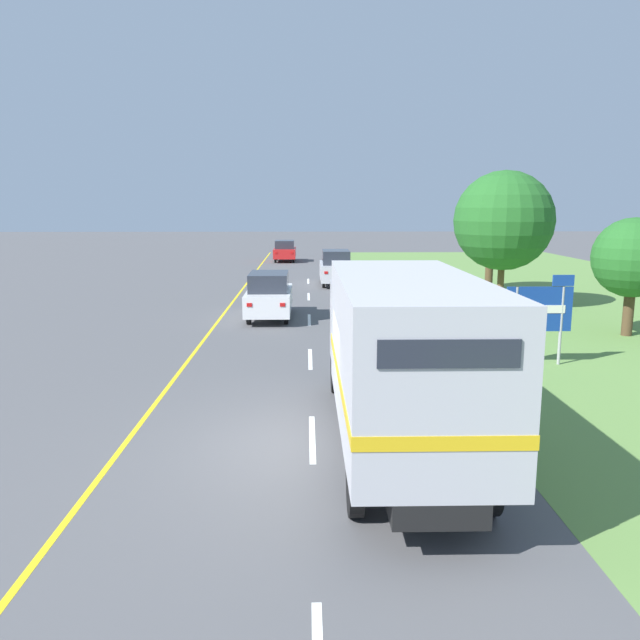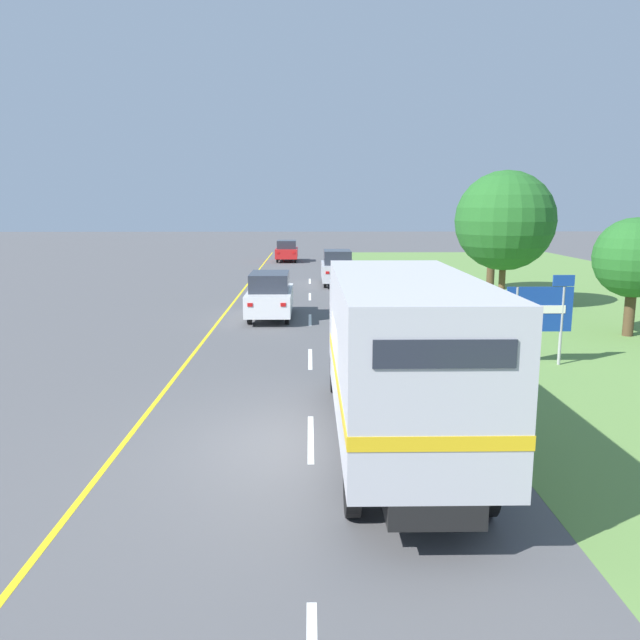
{
  "view_description": "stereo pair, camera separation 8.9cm",
  "coord_description": "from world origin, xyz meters",
  "px_view_note": "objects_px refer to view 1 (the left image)",
  "views": [
    {
      "loc": [
        -0.1,
        -11.58,
        4.63
      ],
      "look_at": [
        0.3,
        7.01,
        1.2
      ],
      "focal_mm": 35.0,
      "sensor_mm": 36.0,
      "label": 1
    },
    {
      "loc": [
        -0.01,
        -11.59,
        4.63
      ],
      "look_at": [
        0.3,
        7.01,
        1.2
      ],
      "focal_mm": 35.0,
      "sensor_mm": 36.0,
      "label": 2
    }
  ],
  "objects_px": {
    "horse_trailer_truck": "(399,351)",
    "roadside_tree_mid": "(504,221)",
    "lead_car_silver_ahead": "(336,268)",
    "highway_sign": "(540,311)",
    "delineator_post": "(520,407)",
    "lead_car_red_ahead": "(285,251)",
    "roadside_tree_near": "(633,258)",
    "roadside_tree_far": "(491,228)",
    "lead_car_white": "(269,295)"
  },
  "relations": [
    {
      "from": "lead_car_silver_ahead",
      "to": "roadside_tree_far",
      "type": "distance_m",
      "value": 9.04
    },
    {
      "from": "lead_car_white",
      "to": "highway_sign",
      "type": "distance_m",
      "value": 11.46
    },
    {
      "from": "highway_sign",
      "to": "roadside_tree_mid",
      "type": "xyz_separation_m",
      "value": [
        2.13,
        10.57,
        2.32
      ]
    },
    {
      "from": "roadside_tree_far",
      "to": "delineator_post",
      "type": "height_order",
      "value": "roadside_tree_far"
    },
    {
      "from": "roadside_tree_mid",
      "to": "roadside_tree_far",
      "type": "distance_m",
      "value": 5.92
    },
    {
      "from": "horse_trailer_truck",
      "to": "lead_car_silver_ahead",
      "type": "height_order",
      "value": "horse_trailer_truck"
    },
    {
      "from": "highway_sign",
      "to": "lead_car_white",
      "type": "bearing_deg",
      "value": 136.78
    },
    {
      "from": "highway_sign",
      "to": "roadside_tree_near",
      "type": "height_order",
      "value": "roadside_tree_near"
    },
    {
      "from": "lead_car_white",
      "to": "delineator_post",
      "type": "distance_m",
      "value": 14.56
    },
    {
      "from": "roadside_tree_mid",
      "to": "horse_trailer_truck",
      "type": "bearing_deg",
      "value": -112.98
    },
    {
      "from": "lead_car_red_ahead",
      "to": "highway_sign",
      "type": "relative_size",
      "value": 1.44
    },
    {
      "from": "lead_car_white",
      "to": "roadside_tree_mid",
      "type": "distance_m",
      "value": 11.22
    },
    {
      "from": "horse_trailer_truck",
      "to": "roadside_tree_mid",
      "type": "xyz_separation_m",
      "value": [
        7.19,
        16.96,
        2.0
      ]
    },
    {
      "from": "lead_car_silver_ahead",
      "to": "roadside_tree_far",
      "type": "relative_size",
      "value": 0.89
    },
    {
      "from": "lead_car_white",
      "to": "roadside_tree_near",
      "type": "height_order",
      "value": "roadside_tree_near"
    },
    {
      "from": "lead_car_red_ahead",
      "to": "roadside_tree_near",
      "type": "relative_size",
      "value": 0.91
    },
    {
      "from": "lead_car_silver_ahead",
      "to": "roadside_tree_mid",
      "type": "distance_m",
      "value": 11.34
    },
    {
      "from": "roadside_tree_mid",
      "to": "delineator_post",
      "type": "bearing_deg",
      "value": -105.71
    },
    {
      "from": "lead_car_white",
      "to": "highway_sign",
      "type": "height_order",
      "value": "highway_sign"
    },
    {
      "from": "horse_trailer_truck",
      "to": "lead_car_red_ahead",
      "type": "xyz_separation_m",
      "value": [
        -3.53,
        40.75,
        -1.04
      ]
    },
    {
      "from": "lead_car_silver_ahead",
      "to": "delineator_post",
      "type": "height_order",
      "value": "lead_car_silver_ahead"
    },
    {
      "from": "roadside_tree_mid",
      "to": "delineator_post",
      "type": "distance_m",
      "value": 16.98
    },
    {
      "from": "roadside_tree_far",
      "to": "horse_trailer_truck",
      "type": "bearing_deg",
      "value": -110.15
    },
    {
      "from": "highway_sign",
      "to": "roadside_tree_near",
      "type": "bearing_deg",
      "value": 40.57
    },
    {
      "from": "horse_trailer_truck",
      "to": "roadside_tree_mid",
      "type": "bearing_deg",
      "value": 67.02
    },
    {
      "from": "highway_sign",
      "to": "roadside_tree_far",
      "type": "height_order",
      "value": "roadside_tree_far"
    },
    {
      "from": "horse_trailer_truck",
      "to": "roadside_tree_mid",
      "type": "height_order",
      "value": "roadside_tree_mid"
    },
    {
      "from": "lead_car_red_ahead",
      "to": "roadside_tree_near",
      "type": "distance_m",
      "value": 33.16
    },
    {
      "from": "highway_sign",
      "to": "roadside_tree_near",
      "type": "distance_m",
      "value": 6.36
    },
    {
      "from": "roadside_tree_mid",
      "to": "roadside_tree_far",
      "type": "xyz_separation_m",
      "value": [
        1.15,
        5.78,
        -0.53
      ]
    },
    {
      "from": "lead_car_silver_ahead",
      "to": "horse_trailer_truck",
      "type": "bearing_deg",
      "value": -89.96
    },
    {
      "from": "roadside_tree_far",
      "to": "highway_sign",
      "type": "bearing_deg",
      "value": -101.35
    },
    {
      "from": "highway_sign",
      "to": "roadside_tree_mid",
      "type": "bearing_deg",
      "value": 78.61
    },
    {
      "from": "lead_car_red_ahead",
      "to": "roadside_tree_far",
      "type": "distance_m",
      "value": 21.72
    },
    {
      "from": "horse_trailer_truck",
      "to": "lead_car_white",
      "type": "bearing_deg",
      "value": 102.97
    },
    {
      "from": "lead_car_silver_ahead",
      "to": "lead_car_white",
      "type": "bearing_deg",
      "value": -106.52
    },
    {
      "from": "lead_car_white",
      "to": "horse_trailer_truck",
      "type": "bearing_deg",
      "value": -77.03
    },
    {
      "from": "lead_car_silver_ahead",
      "to": "lead_car_red_ahead",
      "type": "xyz_separation_m",
      "value": [
        -3.51,
        15.54,
        -0.12
      ]
    },
    {
      "from": "delineator_post",
      "to": "roadside_tree_mid",
      "type": "bearing_deg",
      "value": 74.29
    },
    {
      "from": "horse_trailer_truck",
      "to": "roadside_tree_near",
      "type": "height_order",
      "value": "roadside_tree_near"
    },
    {
      "from": "lead_car_red_ahead",
      "to": "roadside_tree_near",
      "type": "bearing_deg",
      "value": -66.23
    },
    {
      "from": "horse_trailer_truck",
      "to": "roadside_tree_far",
      "type": "relative_size",
      "value": 1.71
    },
    {
      "from": "horse_trailer_truck",
      "to": "lead_car_silver_ahead",
      "type": "xyz_separation_m",
      "value": [
        -0.02,
        25.21,
        -0.92
      ]
    },
    {
      "from": "horse_trailer_truck",
      "to": "highway_sign",
      "type": "xyz_separation_m",
      "value": [
        5.06,
        6.39,
        -0.32
      ]
    },
    {
      "from": "lead_car_silver_ahead",
      "to": "roadside_tree_near",
      "type": "height_order",
      "value": "roadside_tree_near"
    },
    {
      "from": "lead_car_white",
      "to": "roadside_tree_near",
      "type": "distance_m",
      "value": 13.74
    },
    {
      "from": "horse_trailer_truck",
      "to": "roadside_tree_near",
      "type": "distance_m",
      "value": 14.36
    },
    {
      "from": "lead_car_red_ahead",
      "to": "highway_sign",
      "type": "height_order",
      "value": "highway_sign"
    },
    {
      "from": "lead_car_white",
      "to": "lead_car_red_ahead",
      "type": "relative_size",
      "value": 1.15
    },
    {
      "from": "lead_car_red_ahead",
      "to": "roadside_tree_mid",
      "type": "relative_size",
      "value": 0.62
    }
  ]
}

